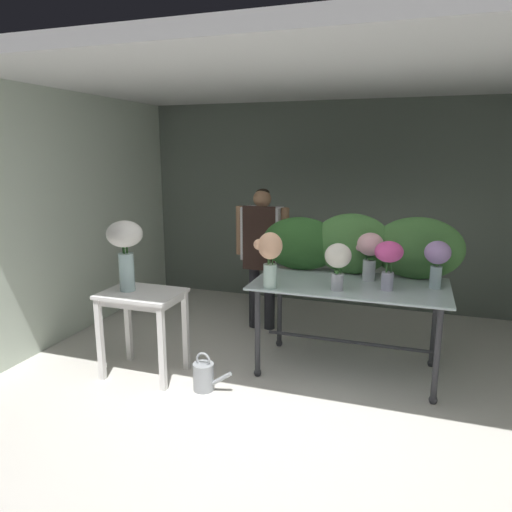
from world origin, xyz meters
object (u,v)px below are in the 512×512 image
vase_blush_anemones (370,251)px  vase_white_roses_tall (125,245)px  side_table_white (142,305)px  vase_peach_dahlias (270,254)px  vase_ivory_stock (338,261)px  vase_fuchsia_carnations (388,257)px  florist (262,244)px  vase_lilac_snapdragons (437,258)px  watering_can (204,376)px  display_table_glass (349,298)px

vase_blush_anemones → vase_white_roses_tall: 2.19m
side_table_white → vase_peach_dahlias: size_ratio=1.61×
vase_ivory_stock → vase_fuchsia_carnations: vase_fuchsia_carnations is taller
florist → vase_peach_dahlias: bearing=-69.0°
florist → vase_lilac_snapdragons: 1.96m
side_table_white → watering_can: 0.84m
vase_lilac_snapdragons → watering_can: size_ratio=1.18×
display_table_glass → vase_fuchsia_carnations: vase_fuchsia_carnations is taller
display_table_glass → vase_blush_anemones: size_ratio=3.88×
vase_white_roses_tall → vase_fuchsia_carnations: bearing=13.9°
vase_peach_dahlias → florist: bearing=111.0°
vase_lilac_snapdragons → vase_ivory_stock: bearing=-157.5°
side_table_white → vase_lilac_snapdragons: 2.61m
florist → watering_can: size_ratio=4.57×
vase_blush_anemones → watering_can: (-1.25, -0.91, -1.00)m
vase_blush_anemones → vase_peach_dahlias: bearing=-145.9°
side_table_white → vase_ivory_stock: (1.67, 0.40, 0.44)m
vase_lilac_snapdragons → vase_fuchsia_carnations: (-0.39, -0.19, 0.02)m
vase_peach_dahlias → watering_can: (-0.46, -0.38, -1.03)m
vase_ivory_stock → vase_blush_anemones: vase_blush_anemones is taller
watering_can → display_table_glass: bearing=34.4°
vase_ivory_stock → display_table_glass: bearing=73.0°
vase_fuchsia_carnations → vase_peach_dahlias: (-0.97, -0.27, 0.01)m
florist → vase_lilac_snapdragons: (1.81, -0.72, 0.12)m
vase_white_roses_tall → watering_can: vase_white_roses_tall is taller
florist → vase_ivory_stock: 1.47m
vase_ivory_stock → watering_can: 1.51m
vase_blush_anemones → watering_can: vase_blush_anemones is taller
vase_blush_anemones → vase_white_roses_tall: size_ratio=0.70×
vase_ivory_stock → vase_peach_dahlias: bearing=-167.5°
florist → vase_blush_anemones: florist is taller
vase_ivory_stock → vase_fuchsia_carnations: size_ratio=0.96×
display_table_glass → vase_white_roses_tall: (-1.89, -0.66, 0.49)m
florist → vase_white_roses_tall: 1.67m
display_table_glass → side_table_white: display_table_glass is taller
vase_fuchsia_carnations → vase_lilac_snapdragons: bearing=25.5°
vase_lilac_snapdragons → vase_fuchsia_carnations: bearing=-154.5°
vase_ivory_stock → vase_lilac_snapdragons: (0.80, 0.33, 0.01)m
vase_fuchsia_carnations → watering_can: vase_fuchsia_carnations is taller
vase_lilac_snapdragons → vase_blush_anemones: bearing=172.2°
watering_can → vase_ivory_stock: bearing=26.1°
side_table_white → vase_fuchsia_carnations: 2.19m
side_table_white → vase_ivory_stock: bearing=13.6°
vase_ivory_stock → watering_can: bearing=-153.9°
side_table_white → vase_white_roses_tall: (-0.14, -0.00, 0.54)m
vase_ivory_stock → side_table_white: bearing=-166.4°
vase_fuchsia_carnations → vase_white_roses_tall: vase_white_roses_tall is taller
vase_ivory_stock → vase_blush_anemones: bearing=61.3°
vase_white_roses_tall → side_table_white: bearing=0.1°
vase_ivory_stock → vase_blush_anemones: size_ratio=0.92×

